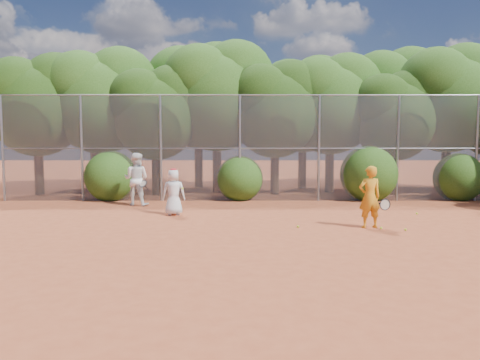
{
  "coord_description": "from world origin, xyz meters",
  "views": [
    {
      "loc": [
        -1.03,
        -11.75,
        2.35
      ],
      "look_at": [
        -1.0,
        2.5,
        1.1
      ],
      "focal_mm": 35.0,
      "sensor_mm": 36.0,
      "label": 1
    }
  ],
  "objects": [
    {
      "name": "player_yellow",
      "position": [
        2.43,
        0.49,
        0.82
      ],
      "size": [
        0.83,
        0.49,
        1.65
      ],
      "rotation": [
        0.0,
        0.0,
        3.3
      ],
      "color": "orange",
      "rests_on": "ground"
    },
    {
      "name": "ball_2",
      "position": [
        2.68,
        0.28,
        0.03
      ],
      "size": [
        0.07,
        0.07,
        0.07
      ],
      "primitive_type": "sphere",
      "color": "#CBED2B",
      "rests_on": "ground"
    },
    {
      "name": "tree_3",
      "position": [
        -1.94,
        8.84,
        4.4
      ],
      "size": [
        4.89,
        4.26,
        6.7
      ],
      "color": "black",
      "rests_on": "ground"
    },
    {
      "name": "tree_4",
      "position": [
        0.55,
        8.24,
        3.76
      ],
      "size": [
        4.19,
        3.64,
        5.73
      ],
      "color": "black",
      "rests_on": "ground"
    },
    {
      "name": "tree_7",
      "position": [
        8.06,
        8.64,
        4.28
      ],
      "size": [
        4.77,
        4.14,
        6.53
      ],
      "color": "black",
      "rests_on": "ground"
    },
    {
      "name": "tree_6",
      "position": [
        5.55,
        8.03,
        3.47
      ],
      "size": [
        3.86,
        3.36,
        5.29
      ],
      "color": "black",
      "rests_on": "ground"
    },
    {
      "name": "bush_2",
      "position": [
        4.0,
        6.3,
        1.1
      ],
      "size": [
        2.2,
        2.2,
        2.2
      ],
      "primitive_type": "sphere",
      "color": "#234912",
      "rests_on": "ground"
    },
    {
      "name": "bush_3",
      "position": [
        7.5,
        6.3,
        0.95
      ],
      "size": [
        1.9,
        1.9,
        1.9
      ],
      "primitive_type": "sphere",
      "color": "#234912",
      "rests_on": "ground"
    },
    {
      "name": "tree_12",
      "position": [
        6.56,
        11.24,
        4.51
      ],
      "size": [
        5.02,
        4.37,
        6.88
      ],
      "color": "black",
      "rests_on": "ground"
    },
    {
      "name": "tree_9",
      "position": [
        -7.94,
        10.84,
        4.34
      ],
      "size": [
        4.83,
        4.2,
        6.62
      ],
      "color": "black",
      "rests_on": "ground"
    },
    {
      "name": "bush_0",
      "position": [
        -6.0,
        6.3,
        1.0
      ],
      "size": [
        2.0,
        2.0,
        2.0
      ],
      "primitive_type": "sphere",
      "color": "#234912",
      "rests_on": "ground"
    },
    {
      "name": "ground",
      "position": [
        0.0,
        0.0,
        0.0
      ],
      "size": [
        80.0,
        80.0,
        0.0
      ],
      "primitive_type": "plane",
      "color": "#994022",
      "rests_on": "ground"
    },
    {
      "name": "ball_1",
      "position": [
        4.53,
        2.67,
        0.03
      ],
      "size": [
        0.07,
        0.07,
        0.07
      ],
      "primitive_type": "sphere",
      "color": "#CBED2B",
      "rests_on": "ground"
    },
    {
      "name": "tree_0",
      "position": [
        -9.44,
        8.04,
        3.93
      ],
      "size": [
        4.38,
        3.81,
        6.0
      ],
      "color": "black",
      "rests_on": "ground"
    },
    {
      "name": "bush_1",
      "position": [
        -1.0,
        6.3,
        0.9
      ],
      "size": [
        1.8,
        1.8,
        1.8
      ],
      "primitive_type": "sphere",
      "color": "#234912",
      "rests_on": "ground"
    },
    {
      "name": "fence_back",
      "position": [
        -0.12,
        6.0,
        2.05
      ],
      "size": [
        20.05,
        0.09,
        4.03
      ],
      "color": "gray",
      "rests_on": "ground"
    },
    {
      "name": "ball_4",
      "position": [
        0.54,
        0.49,
        0.03
      ],
      "size": [
        0.07,
        0.07,
        0.07
      ],
      "primitive_type": "sphere",
      "color": "#CBED2B",
      "rests_on": "ground"
    },
    {
      "name": "tree_10",
      "position": [
        -2.93,
        11.05,
        4.63
      ],
      "size": [
        5.15,
        4.48,
        7.06
      ],
      "color": "black",
      "rests_on": "ground"
    },
    {
      "name": "player_teen",
      "position": [
        -3.05,
        2.61,
        0.73
      ],
      "size": [
        0.74,
        0.51,
        1.46
      ],
      "rotation": [
        0.0,
        0.0,
        3.23
      ],
      "color": "silver",
      "rests_on": "ground"
    },
    {
      "name": "tree_5",
      "position": [
        3.06,
        9.04,
        4.05
      ],
      "size": [
        4.51,
        3.92,
        6.17
      ],
      "color": "black",
      "rests_on": "ground"
    },
    {
      "name": "tree_2",
      "position": [
        -4.45,
        7.83,
        3.58
      ],
      "size": [
        3.99,
        3.47,
        5.47
      ],
      "color": "black",
      "rests_on": "ground"
    },
    {
      "name": "tree_1",
      "position": [
        -6.94,
        8.54,
        4.16
      ],
      "size": [
        4.64,
        4.03,
        6.35
      ],
      "color": "black",
      "rests_on": "ground"
    },
    {
      "name": "tree_11",
      "position": [
        2.06,
        10.64,
        4.16
      ],
      "size": [
        4.64,
        4.03,
        6.35
      ],
      "color": "black",
      "rests_on": "ground"
    },
    {
      "name": "ball_3",
      "position": [
        3.24,
        0.07,
        0.03
      ],
      "size": [
        0.07,
        0.07,
        0.07
      ],
      "primitive_type": "sphere",
      "color": "#CBED2B",
      "rests_on": "ground"
    },
    {
      "name": "player_white",
      "position": [
        -4.68,
        4.78,
        0.93
      ],
      "size": [
        1.02,
        0.89,
        1.87
      ],
      "rotation": [
        0.0,
        0.0,
        2.96
      ],
      "color": "white",
      "rests_on": "ground"
    },
    {
      "name": "ball_0",
      "position": [
        2.78,
        2.24,
        0.03
      ],
      "size": [
        0.07,
        0.07,
        0.07
      ],
      "primitive_type": "sphere",
      "color": "#CBED2B",
      "rests_on": "ground"
    }
  ]
}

